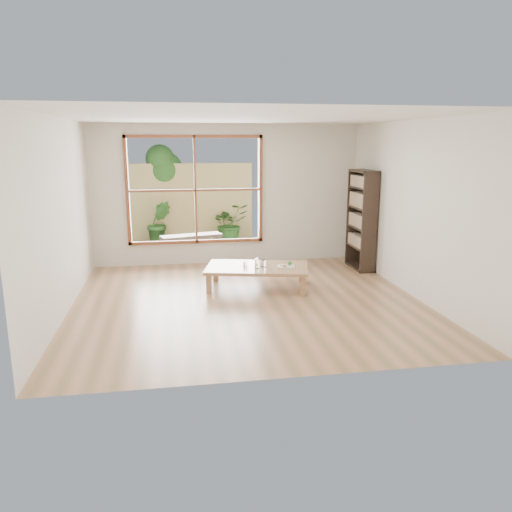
{
  "coord_description": "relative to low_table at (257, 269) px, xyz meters",
  "views": [
    {
      "loc": [
        -1.04,
        -6.91,
        2.28
      ],
      "look_at": [
        0.22,
        0.5,
        0.55
      ],
      "focal_mm": 35.0,
      "sensor_mm": 36.0,
      "label": 1
    }
  ],
  "objects": [
    {
      "name": "shrub_right",
      "position": [
        -0.01,
        3.58,
        0.16
      ],
      "size": [
        0.99,
        0.92,
        0.89
      ],
      "primitive_type": "imported",
      "rotation": [
        0.0,
        0.0,
        0.33
      ],
      "color": "#2D5B21",
      "rests_on": "deck"
    },
    {
      "name": "shrub_left",
      "position": [
        -1.6,
        3.63,
        0.2
      ],
      "size": [
        0.59,
        0.5,
        0.97
      ],
      "primitive_type": "imported",
      "rotation": [
        0.0,
        0.0,
        0.14
      ],
      "color": "#2D5B21",
      "rests_on": "deck"
    },
    {
      "name": "glass_short",
      "position": [
        0.03,
        0.13,
        0.09
      ],
      "size": [
        0.08,
        0.08,
        0.1
      ],
      "primitive_type": "cylinder",
      "color": "silver",
      "rests_on": "low_table"
    },
    {
      "name": "food_tray",
      "position": [
        0.45,
        -0.12,
        0.06
      ],
      "size": [
        0.31,
        0.25,
        0.08
      ],
      "rotation": [
        0.0,
        0.0,
        -0.23
      ],
      "color": "white",
      "rests_on": "low_table"
    },
    {
      "name": "floor_cushion",
      "position": [
        -0.4,
        1.35,
        -0.27
      ],
      "size": [
        0.59,
        0.59,
        0.07
      ],
      "primitive_type": "cube",
      "rotation": [
        0.0,
        0.0,
        0.29
      ],
      "color": "white",
      "rests_on": "ground"
    },
    {
      "name": "glass_tall",
      "position": [
        -0.02,
        -0.13,
        0.12
      ],
      "size": [
        0.08,
        0.08,
        0.15
      ],
      "primitive_type": "cylinder",
      "color": "silver",
      "rests_on": "low_table"
    },
    {
      "name": "glass_small",
      "position": [
        -0.18,
        0.04,
        0.08
      ],
      "size": [
        0.06,
        0.06,
        0.08
      ],
      "primitive_type": "cylinder",
      "color": "silver",
      "rests_on": "low_table"
    },
    {
      "name": "garden_tree",
      "position": [
        -1.54,
        4.21,
        1.32
      ],
      "size": [
        1.04,
        0.85,
        2.22
      ],
      "color": "#4C3D2D",
      "rests_on": "ground"
    },
    {
      "name": "garden_bench",
      "position": [
        -0.93,
        2.55,
        0.05
      ],
      "size": [
        1.29,
        0.67,
        0.39
      ],
      "rotation": [
        0.0,
        0.0,
        0.26
      ],
      "color": "black",
      "rests_on": "deck"
    },
    {
      "name": "glass_mid",
      "position": [
        0.1,
        -0.05,
        0.1
      ],
      "size": [
        0.08,
        0.08,
        0.11
      ],
      "primitive_type": "cylinder",
      "color": "silver",
      "rests_on": "low_table"
    },
    {
      "name": "bookshelf",
      "position": [
        2.08,
        0.93,
        0.59
      ],
      "size": [
        0.29,
        0.8,
        1.79
      ],
      "primitive_type": "cube",
      "color": "black",
      "rests_on": "ground"
    },
    {
      "name": "deck",
      "position": [
        -0.86,
        2.91,
        -0.31
      ],
      "size": [
        2.8,
        2.0,
        0.05
      ],
      "primitive_type": "cube",
      "color": "#352D26",
      "rests_on": "ground"
    },
    {
      "name": "ground",
      "position": [
        -0.26,
        -0.65,
        -0.31
      ],
      "size": [
        5.0,
        5.0,
        0.0
      ],
      "primitive_type": "plane",
      "color": "#B17B58",
      "rests_on": "ground"
    },
    {
      "name": "bamboo_fence",
      "position": [
        -0.86,
        3.91,
        0.59
      ],
      "size": [
        2.8,
        0.06,
        1.8
      ],
      "primitive_type": "cube",
      "color": "tan",
      "rests_on": "ground"
    },
    {
      "name": "low_table",
      "position": [
        0.0,
        0.0,
        0.0
      ],
      "size": [
        1.76,
        1.24,
        0.35
      ],
      "rotation": [
        0.0,
        0.0,
        -0.23
      ],
      "color": "#AE7B54",
      "rests_on": "ground"
    }
  ]
}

